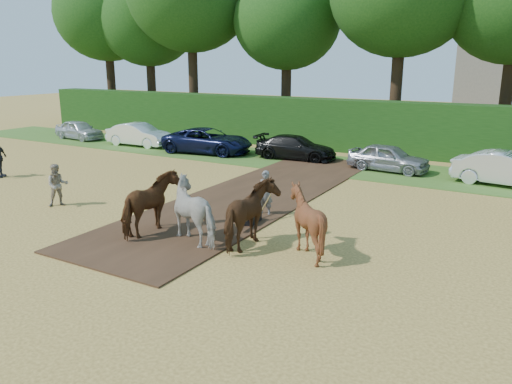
# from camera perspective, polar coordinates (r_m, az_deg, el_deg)

# --- Properties ---
(ground) EXTENTS (120.00, 120.00, 0.00)m
(ground) POSITION_cam_1_polar(r_m,az_deg,el_deg) (15.61, -17.96, -5.41)
(ground) COLOR gold
(ground) RESTS_ON ground
(earth_strip) EXTENTS (4.50, 17.00, 0.05)m
(earth_strip) POSITION_cam_1_polar(r_m,az_deg,el_deg) (19.91, 0.02, -0.27)
(earth_strip) COLOR #472D1C
(earth_strip) RESTS_ON ground
(grass_verge) EXTENTS (50.00, 5.00, 0.03)m
(grass_verge) POSITION_cam_1_polar(r_m,az_deg,el_deg) (26.64, 4.76, 3.51)
(grass_verge) COLOR #38601E
(grass_verge) RESTS_ON ground
(hedgerow) EXTENTS (46.00, 1.60, 3.00)m
(hedgerow) POSITION_cam_1_polar(r_m,az_deg,el_deg) (30.49, 8.48, 7.65)
(hedgerow) COLOR #14380F
(hedgerow) RESTS_ON ground
(spectator_near) EXTENTS (0.93, 0.97, 1.57)m
(spectator_near) POSITION_cam_1_polar(r_m,az_deg,el_deg) (19.62, -21.74, 0.73)
(spectator_near) COLOR #C2B398
(spectator_near) RESTS_ON ground
(plough_team) EXTENTS (6.23, 4.83, 1.89)m
(plough_team) POSITION_cam_1_polar(r_m,az_deg,el_deg) (14.50, -3.41, -2.33)
(plough_team) COLOR brown
(plough_team) RESTS_ON ground
(parked_cars) EXTENTS (36.03, 3.50, 1.45)m
(parked_cars) POSITION_cam_1_polar(r_m,az_deg,el_deg) (26.32, 5.04, 4.85)
(parked_cars) COLOR silver
(parked_cars) RESTS_ON ground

